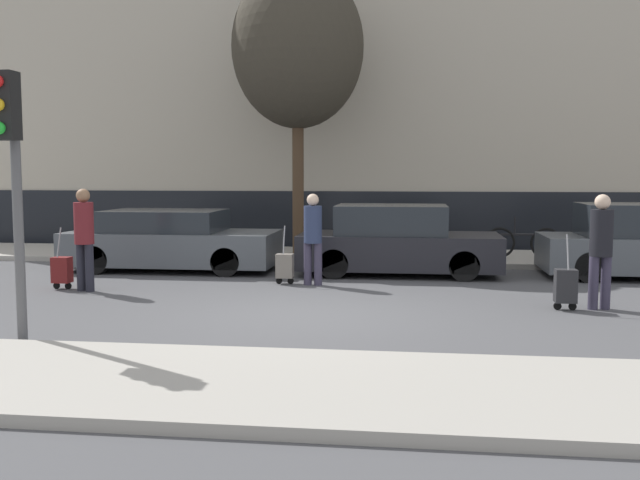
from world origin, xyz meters
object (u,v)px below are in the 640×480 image
object	(u,v)px
parked_car_1	(397,242)
parked_bicycle	(523,242)
parked_car_0	(171,241)
pedestrian_right	(601,244)
pedestrian_left	(84,233)
trolley_right	(566,286)
traffic_light	(10,151)
trolley_left	(62,270)
bare_tree_near_crossing	(298,48)
trolley_center	(285,266)
pedestrian_center	(313,233)

from	to	relation	value
parked_car_1	parked_bicycle	world-z (taller)	parked_car_1
parked_car_0	parked_car_1	size ratio (longest dim) A/B	1.09
parked_bicycle	pedestrian_right	bearing A→B (deg)	-86.66
pedestrian_left	trolley_right	world-z (taller)	pedestrian_left
traffic_light	parked_car_0	bearing A→B (deg)	93.65
parked_car_1	traffic_light	distance (m)	8.32
trolley_left	traffic_light	xyz separation A→B (m)	(1.55, -4.12, 2.01)
parked_car_0	pedestrian_left	xyz separation A→B (m)	(-0.58, -2.92, 0.42)
parked_car_0	parked_bicycle	distance (m)	8.03
pedestrian_left	trolley_right	size ratio (longest dim) A/B	1.56
parked_car_0	trolley_left	xyz separation A→B (m)	(-1.11, -2.76, -0.27)
pedestrian_right	bare_tree_near_crossing	bearing A→B (deg)	119.28
parked_car_1	trolley_right	bearing A→B (deg)	-53.45
parked_car_1	trolley_right	distance (m)	4.48
trolley_center	trolley_left	bearing A→B (deg)	-164.14
parked_car_0	parked_bicycle	xyz separation A→B (m)	(7.74, 2.12, -0.13)
pedestrian_center	traffic_light	xyz separation A→B (m)	(-2.91, -5.17, 1.38)
parked_car_1	trolley_right	world-z (taller)	parked_car_1
pedestrian_center	bare_tree_near_crossing	world-z (taller)	bare_tree_near_crossing
pedestrian_right	traffic_light	bearing A→B (deg)	-170.36
pedestrian_right	traffic_light	world-z (taller)	traffic_light
pedestrian_left	trolley_left	xyz separation A→B (m)	(-0.53, 0.16, -0.70)
pedestrian_right	trolley_right	xyz separation A→B (m)	(-0.53, -0.14, -0.64)
pedestrian_center	trolley_center	xyz separation A→B (m)	(-0.55, 0.06, -0.63)
pedestrian_right	pedestrian_center	bearing A→B (deg)	144.96
parked_car_1	bare_tree_near_crossing	distance (m)	5.68
trolley_left	trolley_right	size ratio (longest dim) A/B	0.96
traffic_light	parked_bicycle	distance (m)	11.74
trolley_center	traffic_light	world-z (taller)	traffic_light
traffic_light	pedestrian_right	bearing A→B (deg)	23.87
trolley_center	pedestrian_left	bearing A→B (deg)	-159.40
trolley_left	trolley_center	xyz separation A→B (m)	(3.91, 1.11, -0.01)
pedestrian_right	parked_bicycle	size ratio (longest dim) A/B	1.01
parked_car_1	parked_car_0	bearing A→B (deg)	179.43
trolley_left	parked_bicycle	xyz separation A→B (m)	(8.85, 4.87, 0.14)
traffic_light	bare_tree_near_crossing	bearing A→B (deg)	78.22
traffic_light	bare_tree_near_crossing	distance (m)	9.95
parked_car_0	pedestrian_right	distance (m)	8.80
trolley_left	pedestrian_center	size ratio (longest dim) A/B	0.66
pedestrian_center	trolley_center	bearing A→B (deg)	-179.93
trolley_left	bare_tree_near_crossing	bearing A→B (deg)	56.26
pedestrian_left	trolley_left	world-z (taller)	pedestrian_left
parked_car_1	trolley_center	world-z (taller)	parked_car_1
traffic_light	bare_tree_near_crossing	size ratio (longest dim) A/B	0.47
parked_car_0	parked_car_1	xyz separation A→B (m)	(4.88, -0.05, 0.05)
pedestrian_right	trolley_right	size ratio (longest dim) A/B	1.52
parked_car_0	traffic_light	xyz separation A→B (m)	(0.44, -6.88, 1.74)
parked_car_0	pedestrian_center	world-z (taller)	pedestrian_center
pedestrian_center	traffic_light	bearing A→B (deg)	-113.15
pedestrian_center	traffic_light	world-z (taller)	traffic_light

